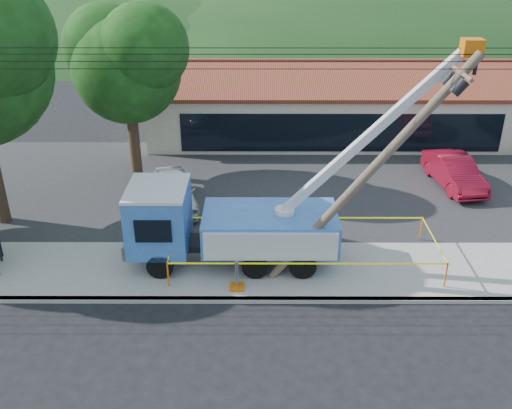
{
  "coord_description": "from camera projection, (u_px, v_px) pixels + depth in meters",
  "views": [
    {
      "loc": [
        -0.7,
        -14.44,
        12.15
      ],
      "look_at": [
        -0.75,
        5.0,
        2.41
      ],
      "focal_mm": 40.0,
      "sensor_mm": 36.0,
      "label": 1
    }
  ],
  "objects": [
    {
      "name": "parking_lot",
      "position": [
        271.0,
        185.0,
        29.06
      ],
      "size": [
        60.0,
        12.0,
        0.1
      ],
      "primitive_type": "cube",
      "color": "#28282B",
      "rests_on": "ground"
    },
    {
      "name": "ground",
      "position": [
        279.0,
        341.0,
        18.35
      ],
      "size": [
        120.0,
        120.0,
        0.0
      ],
      "primitive_type": "plane",
      "color": "black",
      "rests_on": "ground"
    },
    {
      "name": "curb",
      "position": [
        277.0,
        300.0,
        20.19
      ],
      "size": [
        60.0,
        0.25,
        0.15
      ],
      "primitive_type": "cube",
      "color": "gray",
      "rests_on": "ground"
    },
    {
      "name": "hill_west",
      "position": [
        137.0,
        34.0,
        67.56
      ],
      "size": [
        78.4,
        56.0,
        28.0
      ],
      "primitive_type": "ellipsoid",
      "color": "#163714",
      "rests_on": "ground"
    },
    {
      "name": "car_red",
      "position": [
        452.0,
        187.0,
        28.86
      ],
      "size": [
        2.23,
        4.83,
        1.53
      ],
      "primitive_type": "imported",
      "rotation": [
        0.0,
        0.0,
        0.13
      ],
      "color": "maroon",
      "rests_on": "ground"
    },
    {
      "name": "caution_tape",
      "position": [
        304.0,
        244.0,
        22.04
      ],
      "size": [
        10.12,
        3.56,
        1.03
      ],
      "color": "orange",
      "rests_on": "ground"
    },
    {
      "name": "leaning_pole",
      "position": [
        377.0,
        164.0,
        19.38
      ],
      "size": [
        6.68,
        1.82,
        8.48
      ],
      "color": "brown",
      "rests_on": "ground"
    },
    {
      "name": "strip_mall",
      "position": [
        333.0,
        104.0,
        35.36
      ],
      "size": [
        22.5,
        8.53,
        4.67
      ],
      "color": "#BDB996",
      "rests_on": "ground"
    },
    {
      "name": "hill_center",
      "position": [
        348.0,
        34.0,
        67.5
      ],
      "size": [
        89.6,
        64.0,
        32.0
      ],
      "primitive_type": "ellipsoid",
      "color": "#163714",
      "rests_on": "ground"
    },
    {
      "name": "sidewalk",
      "position": [
        276.0,
        271.0,
        21.89
      ],
      "size": [
        60.0,
        4.0,
        0.15
      ],
      "primitive_type": "cube",
      "color": "gray",
      "rests_on": "ground"
    },
    {
      "name": "tree_lot",
      "position": [
        126.0,
        58.0,
        27.21
      ],
      "size": [
        6.3,
        5.6,
        8.94
      ],
      "color": "#332316",
      "rests_on": "ground"
    },
    {
      "name": "car_silver",
      "position": [
        175.0,
        208.0,
        26.8
      ],
      "size": [
        2.91,
        4.87,
        1.55
      ],
      "primitive_type": "imported",
      "rotation": [
        0.0,
        0.0,
        0.25
      ],
      "color": "silver",
      "rests_on": "ground"
    },
    {
      "name": "utility_truck",
      "position": [
        227.0,
        222.0,
        21.65
      ],
      "size": [
        12.26,
        4.25,
        8.55
      ],
      "color": "black",
      "rests_on": "ground"
    }
  ]
}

